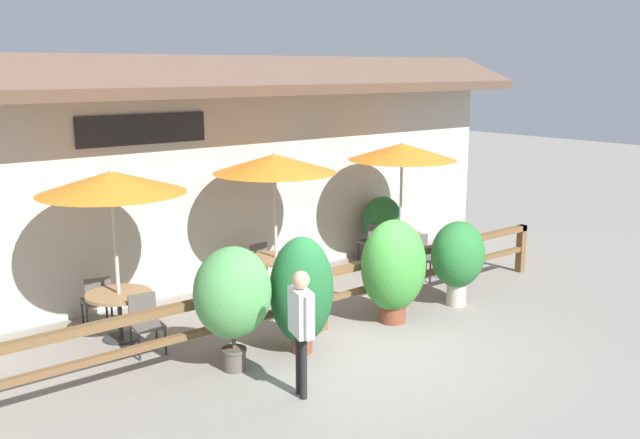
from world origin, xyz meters
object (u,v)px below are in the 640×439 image
object	(u,v)px
potted_plant_tall_tropical	(382,223)
pedestrian	(301,317)
potted_plant_entrance_palm	(233,294)
chair_middle_streetside	(303,281)
chair_far_streetside	(426,255)
potted_plant_corner_fern	(302,291)
patio_umbrella_far	(402,152)
patio_umbrella_near	(112,182)
chair_near_streetside	(146,321)
chair_far_wallside	(373,240)
potted_plant_broad_leaf	(393,267)
dining_table_far	(400,241)
chair_middle_wallside	(254,262)
potted_plant_small_flowering	(458,256)
chair_near_wallside	(97,299)
dining_table_middle	(276,265)
dining_table_near	(119,302)
patio_umbrella_middle	(275,164)

from	to	relation	value
potted_plant_tall_tropical	pedestrian	distance (m)	6.74
potted_plant_entrance_palm	chair_middle_streetside	bearing A→B (deg)	32.04
chair_far_streetside	potted_plant_corner_fern	size ratio (longest dim) A/B	0.49
potted_plant_entrance_palm	patio_umbrella_far	bearing A→B (deg)	21.44
patio_umbrella_near	chair_far_streetside	world-z (taller)	patio_umbrella_near
chair_near_streetside	potted_plant_corner_fern	size ratio (longest dim) A/B	0.49
chair_far_streetside	chair_far_wallside	bearing A→B (deg)	82.90
potted_plant_broad_leaf	potted_plant_tall_tropical	world-z (taller)	potted_plant_broad_leaf
chair_near_streetside	dining_table_far	bearing A→B (deg)	14.59
chair_middle_streetside	potted_plant_broad_leaf	bearing A→B (deg)	-62.56
chair_middle_wallside	potted_plant_small_flowering	size ratio (longest dim) A/B	0.57
chair_far_wallside	potted_plant_corner_fern	xyz separation A→B (m)	(-4.12, -2.91, 0.45)
chair_near_wallside	chair_middle_streetside	size ratio (longest dim) A/B	1.00
pedestrian	patio_umbrella_near	bearing A→B (deg)	34.73
dining_table_middle	potted_plant_small_flowering	size ratio (longest dim) A/B	0.66
dining_table_near	chair_middle_streetside	bearing A→B (deg)	-10.86
potted_plant_tall_tropical	chair_far_wallside	bearing A→B (deg)	-165.51
potted_plant_corner_fern	patio_umbrella_middle	bearing A→B (deg)	62.42
dining_table_near	potted_plant_broad_leaf	bearing A→B (deg)	-28.89
pedestrian	chair_far_wallside	bearing A→B (deg)	-32.85
potted_plant_small_flowering	pedestrian	bearing A→B (deg)	-165.67
chair_near_streetside	patio_umbrella_middle	xyz separation A→B (m)	(2.92, 0.88, 1.92)
chair_middle_wallside	patio_umbrella_far	size ratio (longest dim) A/B	0.32
chair_middle_streetside	potted_plant_broad_leaf	size ratio (longest dim) A/B	0.50
chair_middle_streetside	dining_table_near	bearing A→B (deg)	171.81
chair_near_wallside	potted_plant_small_flowering	bearing A→B (deg)	161.65
patio_umbrella_far	potted_plant_tall_tropical	distance (m)	1.85
patio_umbrella_far	potted_plant_small_flowering	world-z (taller)	patio_umbrella_far
potted_plant_broad_leaf	potted_plant_corner_fern	distance (m)	1.90
patio_umbrella_middle	pedestrian	distance (m)	4.20
patio_umbrella_near	chair_far_wallside	size ratio (longest dim) A/B	3.09
chair_far_streetside	potted_plant_tall_tropical	xyz separation A→B (m)	(0.39, 1.62, 0.31)
patio_umbrella_middle	potted_plant_corner_fern	distance (m)	2.98
patio_umbrella_near	dining_table_middle	size ratio (longest dim) A/B	2.65
chair_near_streetside	chair_far_streetside	distance (m)	5.82
chair_middle_streetside	dining_table_far	bearing A→B (deg)	14.51
chair_middle_streetside	potted_plant_entrance_palm	xyz separation A→B (m)	(-2.30, -1.44, 0.60)
dining_table_far	potted_plant_broad_leaf	distance (m)	3.09
dining_table_far	chair_far_wallside	xyz separation A→B (m)	(-0.03, 0.76, -0.11)
chair_middle_streetside	potted_plant_corner_fern	size ratio (longest dim) A/B	0.49
chair_near_wallside	potted_plant_small_flowering	xyz separation A→B (m)	(5.21, -2.84, 0.40)
chair_middle_wallside	patio_umbrella_near	bearing A→B (deg)	11.57
potted_plant_broad_leaf	potted_plant_small_flowering	bearing A→B (deg)	-4.02
dining_table_middle	chair_middle_streetside	xyz separation A→B (m)	(0.02, -0.77, -0.11)
chair_middle_streetside	potted_plant_small_flowering	distance (m)	2.66
patio_umbrella_far	potted_plant_small_flowering	bearing A→B (deg)	-110.72
chair_middle_wallside	dining_table_middle	bearing A→B (deg)	80.31
dining_table_near	chair_far_streetside	bearing A→B (deg)	-7.02
patio_umbrella_middle	potted_plant_small_flowering	xyz separation A→B (m)	(2.13, -2.33, -1.52)
dining_table_near	pedestrian	size ratio (longest dim) A/B	0.60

